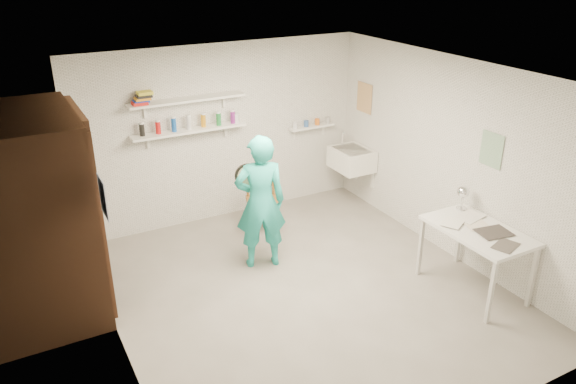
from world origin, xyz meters
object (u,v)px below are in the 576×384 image
wooden_chair (262,201)px  work_table (474,260)px  wall_clock (247,176)px  man (260,202)px  desk_lamp (463,192)px  belfast_sink (352,159)px

wooden_chair → work_table: size_ratio=0.77×
wooden_chair → wall_clock: bearing=-111.2°
man → work_table: man is taller
wooden_chair → work_table: 2.76m
wooden_chair → desk_lamp: size_ratio=6.14×
belfast_sink → wooden_chair: bearing=-173.4°
belfast_sink → work_table: (-0.11, -2.54, -0.32)m
man → desk_lamp: size_ratio=11.46×
wooden_chair → work_table: (1.41, -2.37, -0.06)m
desk_lamp → man: bearing=149.9°
wooden_chair → man: bearing=-98.8°
belfast_sink → work_table: 2.56m
belfast_sink → man: bearing=-154.0°
man → wall_clock: (-0.06, 0.21, 0.27)m
man → wooden_chair: man is taller
wooden_chair → desk_lamp: (1.60, -1.91, 0.54)m
man → desk_lamp: (1.99, -1.15, 0.16)m
wall_clock → work_table: wall_clock is taller
work_table → desk_lamp: size_ratio=8.00×
wooden_chair → work_table: wooden_chair is taller
wooden_chair → desk_lamp: desk_lamp is taller
wall_clock → wooden_chair: (0.45, 0.55, -0.65)m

